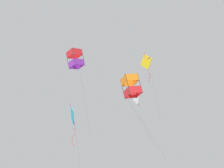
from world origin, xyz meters
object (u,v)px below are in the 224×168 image
Objects in this scene: kite_diamond_near_right at (146,62)px; kite_diamond_mid_left at (136,96)px; kite_diamond_upper_right at (72,115)px; kite_box_near_left at (131,86)px; kite_box_highest at (75,59)px.

kite_diamond_near_right is 0.90× the size of kite_diamond_mid_left.
kite_diamond_near_right is 1.11× the size of kite_diamond_upper_right.
kite_box_near_left is 0.94× the size of kite_diamond_upper_right.
kite_box_near_left is at bearing -36.55° from kite_diamond_mid_left.
kite_diamond_upper_right is (-1.67, 9.18, -0.55)m from kite_box_near_left.
kite_diamond_upper_right is at bearing 147.11° from kite_box_highest.
kite_diamond_mid_left is at bearing 151.74° from kite_box_near_left.
kite_box_highest reaches higher than kite_diamond_near_right.
kite_box_highest reaches higher than kite_diamond_upper_right.
kite_diamond_mid_left is at bearing 85.20° from kite_box_highest.
kite_diamond_near_right is at bearing 43.23° from kite_diamond_upper_right.
kite_box_near_left is 0.76× the size of kite_diamond_mid_left.
kite_box_highest is (-1.84, -3.71, 5.26)m from kite_diamond_upper_right.
kite_box_highest is at bearing -131.79° from kite_box_near_left.
kite_diamond_mid_left is at bearing 73.52° from kite_diamond_upper_right.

